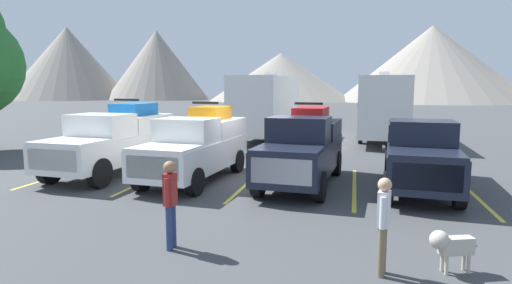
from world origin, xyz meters
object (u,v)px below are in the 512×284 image
pickup_truck_a (115,139)px  pickup_truck_c (303,147)px  person_a (383,220)px  pickup_truck_d (419,152)px  camper_trailer_b (383,105)px  person_b (170,199)px  pickup_truck_b (197,145)px  camper_trailer_a (267,104)px  dog (449,244)px

pickup_truck_a → pickup_truck_c: bearing=-1.0°
person_a → pickup_truck_d: bearing=77.5°
pickup_truck_c → person_a: pickup_truck_c is taller
camper_trailer_b → person_a: (-1.03, -17.66, -1.13)m
person_b → pickup_truck_a: bearing=128.4°
pickup_truck_b → person_b: bearing=-73.7°
person_b → camper_trailer_b: bearing=74.1°
pickup_truck_a → person_b: (5.00, -6.31, -0.23)m
pickup_truck_a → person_a: 11.09m
pickup_truck_a → person_a: bearing=-36.5°
pickup_truck_c → person_a: (2.09, -6.47, -0.24)m
pickup_truck_b → person_a: 8.44m
pickup_truck_a → person_b: pickup_truck_a is taller
pickup_truck_a → pickup_truck_b: pickup_truck_a is taller
camper_trailer_b → person_a: size_ratio=5.38×
pickup_truck_c → person_a: size_ratio=3.39×
pickup_truck_b → person_a: pickup_truck_b is taller
pickup_truck_d → camper_trailer_a: camper_trailer_a is taller
camper_trailer_b → dog: (0.06, -17.33, -1.58)m
pickup_truck_c → person_b: 6.46m
camper_trailer_a → person_b: size_ratio=5.02×
pickup_truck_d → camper_trailer_b: bearing=92.2°
pickup_truck_c → pickup_truck_d: (3.55, 0.13, -0.07)m
camper_trailer_a → camper_trailer_b: (6.50, 0.69, -0.01)m
pickup_truck_a → pickup_truck_d: 10.37m
person_a → camper_trailer_b: bearing=86.7°
pickup_truck_a → camper_trailer_a: size_ratio=0.66×
pickup_truck_a → dog: 11.82m
camper_trailer_b → dog: camper_trailer_b is taller
camper_trailer_a → dog: 17.95m
pickup_truck_b → dog: pickup_truck_b is taller
pickup_truck_d → camper_trailer_b: camper_trailer_b is taller
pickup_truck_c → camper_trailer_a: bearing=107.8°
pickup_truck_a → pickup_truck_d: (10.37, 0.01, -0.11)m
pickup_truck_c → camper_trailer_b: (3.12, 11.19, 0.89)m
pickup_truck_a → camper_trailer_b: (9.94, 11.07, 0.85)m
pickup_truck_c → dog: size_ratio=6.80×
pickup_truck_c → camper_trailer_a: size_ratio=0.65×
person_b → pickup_truck_c: bearing=73.7°
pickup_truck_d → person_b: pickup_truck_d is taller
pickup_truck_b → pickup_truck_d: (7.11, 0.34, -0.05)m
camper_trailer_a → dog: bearing=-68.5°
pickup_truck_c → pickup_truck_a: bearing=179.0°
camper_trailer_a → camper_trailer_b: 6.54m
camper_trailer_b → dog: bearing=-89.8°
camper_trailer_a → person_a: 17.86m
pickup_truck_a → pickup_truck_c: 6.82m
pickup_truck_b → pickup_truck_d: size_ratio=0.92×
pickup_truck_a → pickup_truck_c: (6.82, -0.12, -0.04)m
pickup_truck_d → person_b: (-5.37, -6.32, -0.13)m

